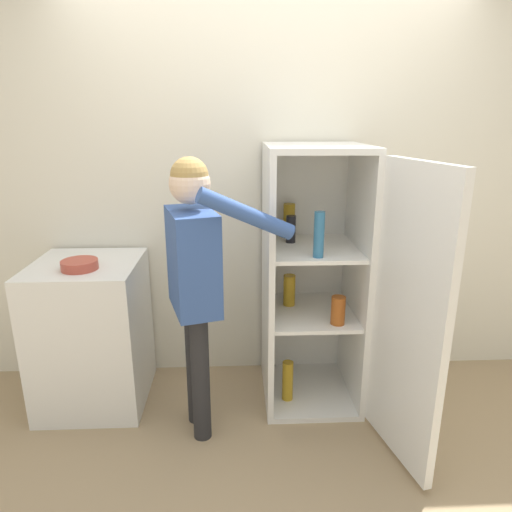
% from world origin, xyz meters
% --- Properties ---
extents(ground_plane, '(12.00, 12.00, 0.00)m').
position_xyz_m(ground_plane, '(0.00, 0.00, 0.00)').
color(ground_plane, tan).
extents(wall_back, '(7.00, 0.06, 2.55)m').
position_xyz_m(wall_back, '(0.00, 0.98, 1.27)').
color(wall_back, silver).
rests_on(wall_back, ground_plane).
extents(refrigerator, '(0.75, 1.23, 1.60)m').
position_xyz_m(refrigerator, '(0.33, 0.52, 0.80)').
color(refrigerator, white).
rests_on(refrigerator, ground_plane).
extents(person, '(0.69, 0.51, 1.57)m').
position_xyz_m(person, '(-0.43, 0.27, 1.00)').
color(person, '#262628').
rests_on(person, ground_plane).
extents(counter, '(0.63, 0.65, 0.92)m').
position_xyz_m(counter, '(-1.11, 0.61, 0.46)').
color(counter, white).
rests_on(counter, ground_plane).
extents(bowl, '(0.20, 0.20, 0.05)m').
position_xyz_m(bowl, '(-1.10, 0.49, 0.95)').
color(bowl, '#B24738').
rests_on(bowl, counter).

